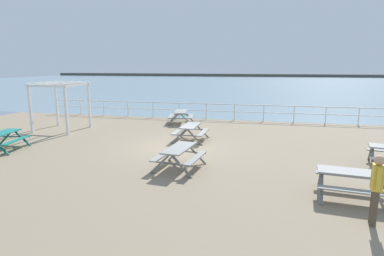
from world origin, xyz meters
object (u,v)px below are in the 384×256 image
Objects in this scene: picnic_table_near_right at (181,114)px; lattice_pergola at (60,95)px; picnic_table_near_left at (352,178)px; picnic_table_mid_centre at (179,153)px; visitor at (376,186)px; picnic_table_far_left at (2,137)px; picnic_table_seaward at (191,129)px.

lattice_pergola reaches higher than picnic_table_near_right.
picnic_table_near_left and picnic_table_mid_centre have the same top height.
picnic_table_near_right is 1.23× the size of visitor.
picnic_table_near_right is 9.93m from picnic_table_far_left.
picnic_table_mid_centre is 4.26m from picnic_table_seaward.
picnic_table_near_left is at bearing -153.65° from picnic_table_near_right.
visitor is 0.61× the size of lattice_pergola.
lattice_pergola reaches higher than picnic_table_mid_centre.
lattice_pergola is at bearing 160.70° from picnic_table_near_left.
picnic_table_seaward is (-5.84, 5.67, 0.00)m from picnic_table_near_left.
picnic_table_far_left is at bearing 175.04° from visitor.
visitor is at bearing -156.94° from picnic_table_near_right.
picnic_table_near_left is 0.97× the size of picnic_table_near_right.
picnic_table_mid_centre is (-5.29, 1.44, 0.00)m from picnic_table_near_left.
picnic_table_near_left is 13.57m from picnic_table_far_left.
picnic_table_far_left is 0.75× the size of lattice_pergola.
picnic_table_near_right and picnic_table_seaward have the same top height.
picnic_table_near_right is 1.04× the size of picnic_table_mid_centre.
picnic_table_near_right and picnic_table_mid_centre have the same top height.
picnic_table_mid_centre is 8.14m from picnic_table_far_left.
picnic_table_near_left is at bearing -108.33° from picnic_table_far_left.
picnic_table_near_left is 1.00× the size of picnic_table_mid_centre.
picnic_table_near_left is at bearing -25.22° from lattice_pergola.
visitor is (5.39, -2.92, 0.36)m from picnic_table_mid_centre.
picnic_table_mid_centre is at bearing 171.58° from picnic_table_near_left.
picnic_table_mid_centre is at bearing 161.74° from visitor.
picnic_table_near_left is at bearing -98.57° from picnic_table_mid_centre.
picnic_table_far_left is at bearing 177.60° from picnic_table_near_left.
visitor is at bearing -139.02° from picnic_table_seaward.
visitor reaches higher than picnic_table_far_left.
lattice_pergola is at bearing 83.94° from picnic_table_seaward.
visitor is (5.94, -7.14, 0.36)m from picnic_table_seaward.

